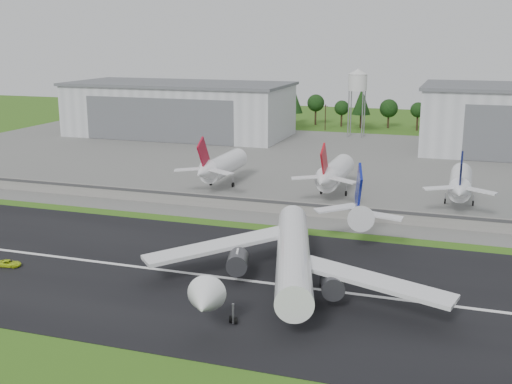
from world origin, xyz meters
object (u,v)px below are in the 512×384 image
(parked_jet_red_b, at_px, (333,174))
(parked_jet_navy, at_px, (460,183))
(main_airliner, at_px, (292,261))
(ground_vehicle, at_px, (9,263))
(parked_jet_red_a, at_px, (220,166))

(parked_jet_red_b, relative_size, parked_jet_navy, 1.00)
(parked_jet_red_b, xyz_separation_m, parked_jet_navy, (33.36, -0.03, -0.25))
(main_airliner, xyz_separation_m, ground_vehicle, (-54.27, -7.23, -4.15))
(ground_vehicle, bearing_deg, parked_jet_navy, -56.96)
(main_airliner, height_order, parked_jet_navy, main_airliner)
(ground_vehicle, distance_m, parked_jet_navy, 109.91)
(parked_jet_red_b, bearing_deg, parked_jet_red_a, -179.99)
(parked_jet_red_a, xyz_separation_m, parked_jet_navy, (66.69, -0.03, -0.19))
(main_airliner, relative_size, parked_jet_red_a, 1.86)
(ground_vehicle, distance_m, parked_jet_red_a, 75.79)
(main_airliner, xyz_separation_m, parked_jet_red_a, (-40.07, 67.00, 1.44))
(parked_jet_navy, bearing_deg, parked_jet_red_b, 179.94)
(parked_jet_red_a, relative_size, parked_jet_red_b, 1.00)
(ground_vehicle, height_order, parked_jet_navy, parked_jet_navy)
(parked_jet_navy, bearing_deg, ground_vehicle, -137.47)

